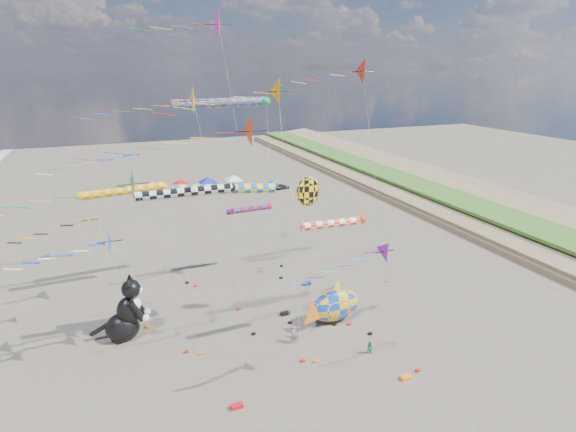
# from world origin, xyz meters

# --- Properties ---
(ground) EXTENTS (260.00, 260.00, 0.00)m
(ground) POSITION_xyz_m (0.00, 0.00, 0.00)
(ground) COLOR brown
(ground) RESTS_ON ground
(delta_kite_0) EXTENTS (12.46, 2.38, 16.56)m
(delta_kite_0) POSITION_xyz_m (-12.10, 10.31, 15.07)
(delta_kite_0) COLOR #168831
(delta_kite_0) RESTS_ON ground
(delta_kite_1) EXTENTS (14.67, 2.37, 20.15)m
(delta_kite_1) POSITION_xyz_m (-4.76, 5.63, 18.64)
(delta_kite_1) COLOR red
(delta_kite_1) RESTS_ON ground
(delta_kite_2) EXTENTS (10.03, 2.14, 22.59)m
(delta_kite_2) POSITION_xyz_m (-3.36, 6.13, 21.18)
(delta_kite_2) COLOR #DB9D04
(delta_kite_2) RESTS_ON ground
(delta_kite_3) EXTENTS (10.93, 1.99, 12.26)m
(delta_kite_3) POSITION_xyz_m (-14.12, 11.01, 10.94)
(delta_kite_3) COLOR blue
(delta_kite_3) RESTS_ON ground
(delta_kite_4) EXTENTS (8.31, 1.56, 11.69)m
(delta_kite_4) POSITION_xyz_m (-15.13, 16.22, 10.47)
(delta_kite_4) COLOR orange
(delta_kite_4) RESTS_ON ground
(delta_kite_5) EXTENTS (9.80, 1.63, 11.88)m
(delta_kite_5) POSITION_xyz_m (3.22, 1.57, 10.63)
(delta_kite_5) COLOR purple
(delta_kite_5) RESTS_ON ground
(delta_kite_6) EXTENTS (11.35, 2.64, 21.75)m
(delta_kite_6) POSITION_xyz_m (-5.91, 16.09, 20.18)
(delta_kite_6) COLOR yellow
(delta_kite_6) RESTS_ON ground
(delta_kite_7) EXTENTS (11.97, 2.73, 24.07)m
(delta_kite_7) POSITION_xyz_m (10.29, 15.82, 22.47)
(delta_kite_7) COLOR red
(delta_kite_7) RESTS_ON ground
(delta_kite_8) EXTENTS (16.31, 3.22, 28.66)m
(delta_kite_8) POSITION_xyz_m (-2.65, 24.69, 26.83)
(delta_kite_8) COLOR #FF189D
(delta_kite_8) RESTS_ON ground
(delta_kite_9) EXTENTS (12.16, 1.83, 15.94)m
(delta_kite_9) POSITION_xyz_m (-11.63, 22.79, 14.62)
(delta_kite_9) COLOR #2098E3
(delta_kite_9) RESTS_ON ground
(windsock_0) EXTENTS (6.67, 0.68, 8.14)m
(windsock_0) POSITION_xyz_m (1.35, 24.08, 7.74)
(windsock_0) COLOR red
(windsock_0) RESTS_ON ground
(windsock_1) EXTENTS (9.12, 0.71, 14.28)m
(windsock_1) POSITION_xyz_m (-7.52, 11.42, 13.85)
(windsock_1) COLOR black
(windsock_1) RESTS_ON ground
(windsock_2) EXTENTS (10.97, 0.94, 20.23)m
(windsock_2) POSITION_xyz_m (-1.93, 21.07, 19.71)
(windsock_2) COLOR #188745
(windsock_2) RESTS_ON ground
(windsock_3) EXTENTS (7.13, 0.68, 11.58)m
(windsock_3) POSITION_xyz_m (3.23, 7.45, 11.15)
(windsock_3) COLOR red
(windsock_3) RESTS_ON ground
(windsock_4) EXTENTS (9.97, 0.84, 14.14)m
(windsock_4) POSITION_xyz_m (-4.13, 11.92, 13.67)
(windsock_4) COLOR #1260B6
(windsock_4) RESTS_ON ground
(windsock_5) EXTENTS (9.93, 0.84, 11.70)m
(windsock_5) POSITION_xyz_m (-11.64, 23.91, 11.25)
(windsock_5) COLOR orange
(windsock_5) RESTS_ON ground
(angelfish_kite) EXTENTS (3.74, 3.02, 14.02)m
(angelfish_kite) POSITION_xyz_m (2.66, 12.04, 12.60)
(angelfish_kite) COLOR yellow
(angelfish_kite) RESTS_ON ground
(cat_inflatable) EXTENTS (4.79, 3.04, 6.01)m
(cat_inflatable) POSITION_xyz_m (-13.24, 15.27, 3.00)
(cat_inflatable) COLOR black
(cat_inflatable) RESTS_ON ground
(fish_inflatable) EXTENTS (6.59, 3.24, 4.29)m
(fish_inflatable) POSITION_xyz_m (5.06, 10.59, 1.80)
(fish_inflatable) COLOR #1243B5
(fish_inflatable) RESTS_ON ground
(person_adult) EXTENTS (0.75, 0.64, 1.74)m
(person_adult) POSITION_xyz_m (0.19, 8.86, 0.87)
(person_adult) COLOR slate
(person_adult) RESTS_ON ground
(child_green) EXTENTS (0.72, 0.68, 1.18)m
(child_green) POSITION_xyz_m (5.54, 5.00, 0.59)
(child_green) COLOR #1B8344
(child_green) RESTS_ON ground
(child_blue) EXTENTS (0.61, 0.47, 0.97)m
(child_blue) POSITION_xyz_m (0.62, 9.54, 0.48)
(child_blue) COLOR navy
(child_blue) RESTS_ON ground
(kite_bag_0) EXTENTS (0.90, 0.44, 0.30)m
(kite_bag_0) POSITION_xyz_m (-6.61, 3.09, 0.15)
(kite_bag_0) COLOR red
(kite_bag_0) RESTS_ON ground
(kite_bag_1) EXTENTS (0.90, 0.44, 0.30)m
(kite_bag_1) POSITION_xyz_m (1.24, 13.54, 0.15)
(kite_bag_1) COLOR black
(kite_bag_1) RESTS_ON ground
(kite_bag_2) EXTENTS (0.90, 0.44, 0.30)m
(kite_bag_2) POSITION_xyz_m (5.84, 18.56, 0.15)
(kite_bag_2) COLOR #1212B6
(kite_bag_2) RESTS_ON ground
(kite_bag_3) EXTENTS (0.90, 0.44, 0.30)m
(kite_bag_3) POSITION_xyz_m (6.41, 1.15, 0.15)
(kite_bag_3) COLOR orange
(kite_bag_3) RESTS_ON ground
(tent_row) EXTENTS (19.20, 4.20, 3.80)m
(tent_row) POSITION_xyz_m (1.50, 60.00, 3.15)
(tent_row) COLOR silver
(tent_row) RESTS_ON ground
(parked_car) EXTENTS (3.30, 1.53, 1.09)m
(parked_car) POSITION_xyz_m (18.17, 58.00, 0.55)
(parked_car) COLOR #26262D
(parked_car) RESTS_ON ground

